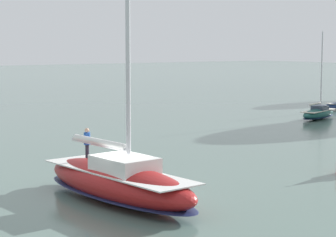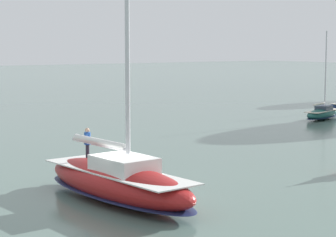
{
  "view_description": "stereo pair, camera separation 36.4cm",
  "coord_description": "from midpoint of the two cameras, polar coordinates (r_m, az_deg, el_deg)",
  "views": [
    {
      "loc": [
        26.9,
        -16.27,
        7.65
      ],
      "look_at": [
        0.0,
        3.0,
        3.89
      ],
      "focal_mm": 70.0,
      "sensor_mm": 36.0,
      "label": 1
    },
    {
      "loc": [
        27.11,
        -15.97,
        7.65
      ],
      "look_at": [
        0.0,
        3.0,
        3.89
      ],
      "focal_mm": 70.0,
      "sensor_mm": 36.0,
      "label": 2
    }
  ],
  "objects": [
    {
      "name": "sailboat_moored_outer_mooring",
      "position": [
        68.89,
        13.45,
        0.45
      ],
      "size": [
        3.82,
        6.78,
        9.0
      ],
      "color": "#194C47",
      "rests_on": "ground"
    },
    {
      "name": "ground_plane",
      "position": [
        32.37,
        -4.06,
        -7.2
      ],
      "size": [
        400.0,
        400.0,
        0.0
      ],
      "primitive_type": "plane",
      "color": "slate"
    },
    {
      "name": "sailboat_main",
      "position": [
        32.12,
        -4.05,
        -5.4
      ],
      "size": [
        11.41,
        3.91,
        15.4
      ],
      "color": "maroon",
      "rests_on": "ground"
    }
  ]
}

